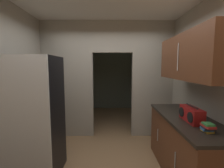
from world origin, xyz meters
TOP-DOWN VIEW (x-y plane):
  - kitchen_overhead_slab at (0.00, 0.46)m, footprint 3.49×7.05m
  - kitchen_partition at (-0.03, 1.53)m, footprint 3.09×0.12m
  - adjoining_room_shell at (0.00, 3.34)m, footprint 3.09×2.71m
  - refrigerator at (-1.15, 0.09)m, footprint 0.85×0.73m
  - lower_cabinet_run at (1.22, 0.03)m, footprint 0.66×1.73m
  - upper_cabinet_counterside at (1.22, 0.03)m, footprint 0.36×1.56m
  - boombox at (1.19, -0.15)m, footprint 0.17×0.42m
  - book_stack at (1.20, -0.50)m, footprint 0.14×0.16m

SIDE VIEW (x-z plane):
  - lower_cabinet_run at x=1.22m, z-range 0.00..0.93m
  - refrigerator at x=-1.15m, z-range 0.00..1.84m
  - book_stack at x=1.20m, z-range 0.93..1.04m
  - boombox at x=1.19m, z-range 0.92..1.14m
  - adjoining_room_shell at x=0.00m, z-range 0.00..2.74m
  - kitchen_partition at x=-0.03m, z-range 0.10..2.84m
  - upper_cabinet_counterside at x=1.22m, z-range 1.49..2.15m
  - kitchen_overhead_slab at x=0.00m, z-range 2.74..2.80m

